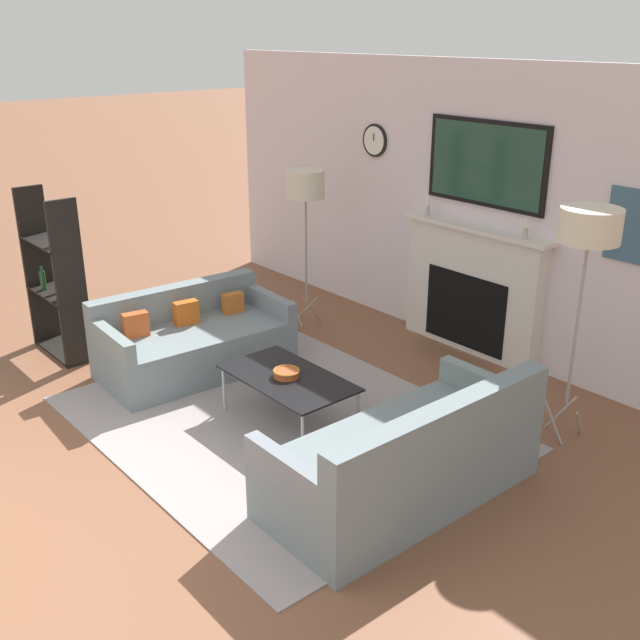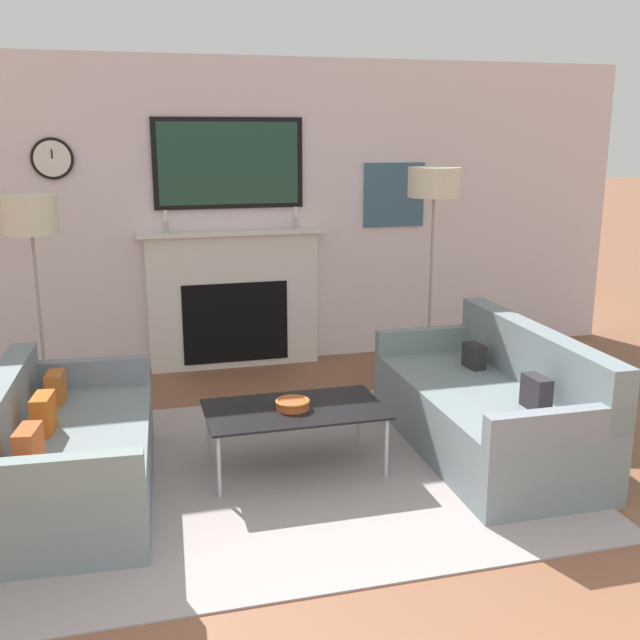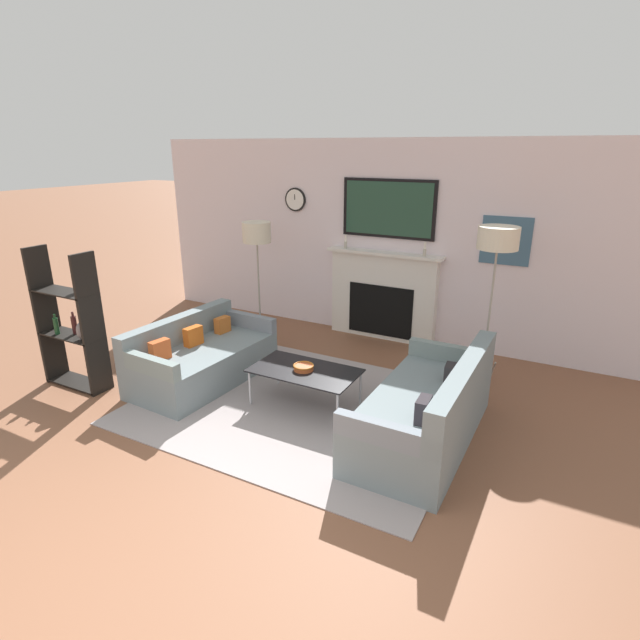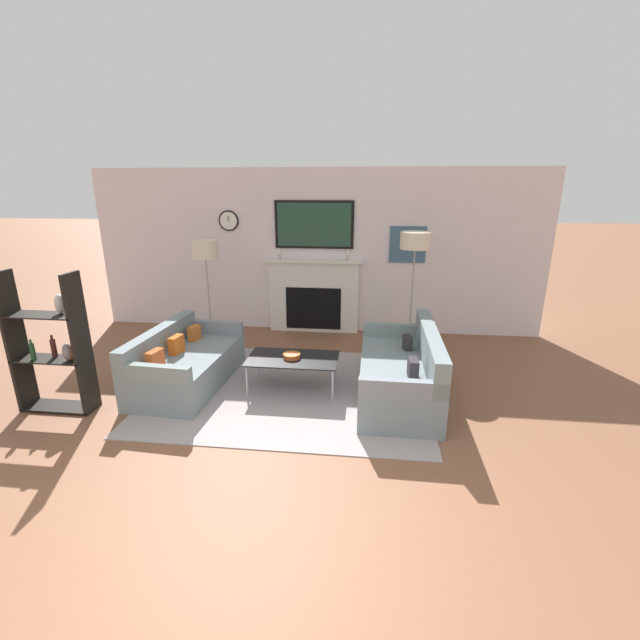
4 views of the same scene
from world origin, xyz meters
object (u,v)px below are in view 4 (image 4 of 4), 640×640
at_px(shelf_unit, 51,346).
at_px(couch_right, 402,373).
at_px(coffee_table, 293,360).
at_px(decorative_bowl, 292,356).
at_px(floor_lamp_right, 415,242).
at_px(floor_lamp_left, 205,251).
at_px(couch_left, 185,365).

bearing_deg(shelf_unit, couch_right, 11.28).
xyz_separation_m(coffee_table, shelf_unit, (-2.50, -0.80, 0.37)).
relative_size(couch_right, decorative_bowl, 8.81).
relative_size(decorative_bowl, floor_lamp_right, 0.12).
distance_m(coffee_table, floor_lamp_right, 2.48).
bearing_deg(floor_lamp_left, coffee_table, -43.14).
bearing_deg(couch_left, coffee_table, 1.71).
bearing_deg(coffee_table, couch_right, -1.91).
bearing_deg(couch_left, decorative_bowl, 1.49).
xyz_separation_m(couch_right, coffee_table, (-1.31, 0.04, 0.10)).
height_order(floor_lamp_right, shelf_unit, floor_lamp_right).
bearing_deg(decorative_bowl, coffee_table, 25.30).
relative_size(floor_lamp_left, floor_lamp_right, 0.91).
distance_m(coffee_table, decorative_bowl, 0.06).
height_order(coffee_table, floor_lamp_right, floor_lamp_right).
relative_size(couch_left, couch_right, 0.91).
relative_size(couch_left, decorative_bowl, 7.99).
height_order(decorative_bowl, floor_lamp_left, floor_lamp_left).
bearing_deg(floor_lamp_right, floor_lamp_left, 180.00).
relative_size(couch_left, floor_lamp_right, 0.96).
distance_m(decorative_bowl, shelf_unit, 2.63).
height_order(couch_right, shelf_unit, shelf_unit).
distance_m(couch_right, decorative_bowl, 1.33).
height_order(couch_right, coffee_table, couch_right).
distance_m(couch_right, floor_lamp_left, 3.49).
distance_m(couch_right, coffee_table, 1.32).
height_order(couch_right, floor_lamp_right, floor_lamp_right).
distance_m(couch_left, floor_lamp_right, 3.56).
xyz_separation_m(couch_left, decorative_bowl, (1.35, 0.04, 0.17)).
xyz_separation_m(coffee_table, floor_lamp_left, (-1.59, 1.49, 1.09)).
xyz_separation_m(couch_right, floor_lamp_left, (-2.90, 1.54, 1.18)).
distance_m(couch_left, floor_lamp_left, 1.96).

